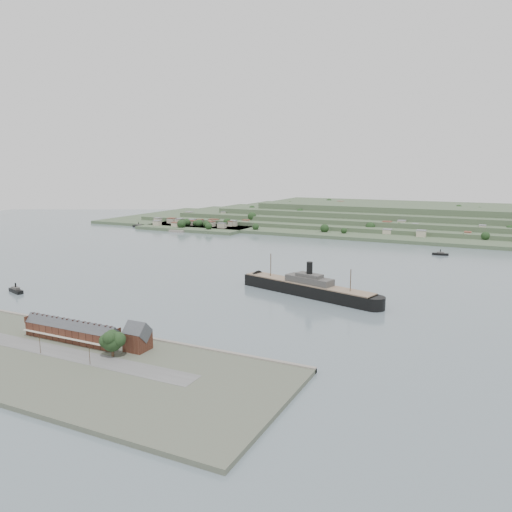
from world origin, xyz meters
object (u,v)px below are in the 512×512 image
at_px(terrace_row, 71,331).
at_px(gabled_building, 137,337).
at_px(fig_tree, 112,341).
at_px(tugboat, 16,290).
at_px(steamship, 303,287).

relative_size(terrace_row, gabled_building, 3.95).
bearing_deg(terrace_row, fig_tree, -13.35).
xyz_separation_m(tugboat, fig_tree, (145.32, -66.27, 8.01)).
distance_m(steamship, fig_tree, 152.83).
relative_size(terrace_row, steamship, 0.49).
bearing_deg(steamship, tugboat, -155.61).
distance_m(gabled_building, fig_tree, 12.79).
bearing_deg(tugboat, steamship, 24.39).
relative_size(steamship, tugboat, 7.12).
bearing_deg(steamship, fig_tree, -103.62).
distance_m(terrace_row, tugboat, 126.90).
xyz_separation_m(gabled_building, tugboat, (-150.00, 54.46, -6.49)).
height_order(tugboat, fig_tree, fig_tree).
relative_size(tugboat, fig_tree, 1.26).
height_order(gabled_building, fig_tree, gabled_building).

